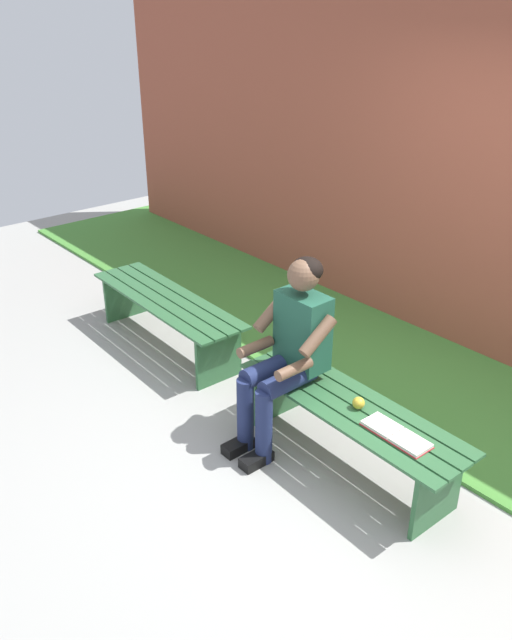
{
  "coord_description": "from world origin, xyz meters",
  "views": [
    {
      "loc": [
        -2.14,
        2.57,
        2.68
      ],
      "look_at": [
        0.7,
        0.15,
        0.8
      ],
      "focal_mm": 36.66,
      "sensor_mm": 36.0,
      "label": 1
    }
  ],
  "objects_px": {
    "bench_near": "(349,419)",
    "bench_far": "(167,310)",
    "book_open": "(396,434)",
    "person_seated": "(288,347)",
    "apple": "(359,403)"
  },
  "relations": [
    {
      "from": "bench_near",
      "to": "person_seated",
      "type": "distance_m",
      "value": 0.58
    },
    {
      "from": "bench_near",
      "to": "bench_far",
      "type": "relative_size",
      "value": 0.95
    },
    {
      "from": "bench_near",
      "to": "bench_far",
      "type": "distance_m",
      "value": 2.01
    },
    {
      "from": "person_seated",
      "to": "bench_far",
      "type": "bearing_deg",
      "value": -3.67
    },
    {
      "from": "bench_far",
      "to": "person_seated",
      "type": "height_order",
      "value": "person_seated"
    },
    {
      "from": "bench_near",
      "to": "bench_far",
      "type": "xyz_separation_m",
      "value": [
        2.01,
        0.0,
        0.0
      ]
    },
    {
      "from": "bench_far",
      "to": "apple",
      "type": "bearing_deg",
      "value": -179.86
    },
    {
      "from": "person_seated",
      "to": "apple",
      "type": "relative_size",
      "value": 16.66
    },
    {
      "from": "person_seated",
      "to": "book_open",
      "type": "height_order",
      "value": "person_seated"
    },
    {
      "from": "bench_far",
      "to": "book_open",
      "type": "height_order",
      "value": "book_open"
    },
    {
      "from": "bench_far",
      "to": "apple",
      "type": "height_order",
      "value": "apple"
    },
    {
      "from": "person_seated",
      "to": "apple",
      "type": "bearing_deg",
      "value": -168.29
    },
    {
      "from": "bench_near",
      "to": "apple",
      "type": "distance_m",
      "value": 0.16
    },
    {
      "from": "bench_near",
      "to": "book_open",
      "type": "height_order",
      "value": "book_open"
    },
    {
      "from": "apple",
      "to": "book_open",
      "type": "distance_m",
      "value": 0.32
    }
  ]
}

